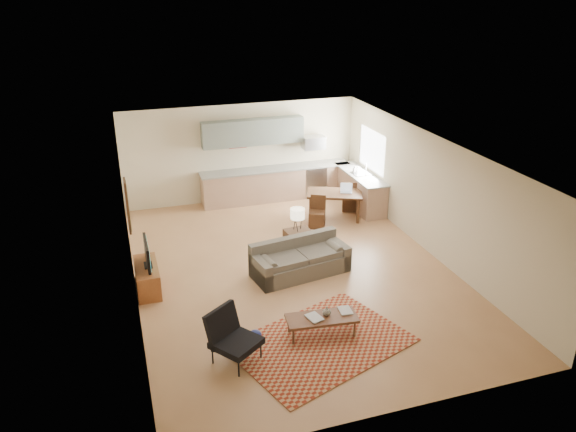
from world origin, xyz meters
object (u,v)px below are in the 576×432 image
object	(u,v)px
coffee_table	(322,326)
armchair	(236,338)
tv_credenza	(147,277)
dining_table	(334,205)
sofa	(300,258)
console_table	(297,243)

from	to	relation	value
coffee_table	armchair	world-z (taller)	armchair
tv_credenza	dining_table	bearing A→B (deg)	24.47
armchair	coffee_table	bearing A→B (deg)	-27.01
sofa	tv_credenza	size ratio (longest dim) A/B	1.85
coffee_table	armchair	bearing A→B (deg)	-164.85
sofa	coffee_table	xyz separation A→B (m)	(-0.37, -2.22, -0.18)
console_table	dining_table	size ratio (longest dim) A/B	0.46
sofa	dining_table	world-z (taller)	sofa
sofa	tv_credenza	world-z (taller)	sofa
tv_credenza	console_table	bearing A→B (deg)	7.93
armchair	tv_credenza	distance (m)	3.05
armchair	console_table	distance (m)	3.91
armchair	console_table	xyz separation A→B (m)	(2.15, 3.27, -0.12)
coffee_table	armchair	size ratio (longest dim) A/B	1.40
coffee_table	dining_table	xyz separation A→B (m)	(2.19, 4.80, 0.17)
tv_credenza	armchair	bearing A→B (deg)	-67.15
coffee_table	console_table	bearing A→B (deg)	85.24
sofa	coffee_table	distance (m)	2.26
console_table	dining_table	world-z (taller)	dining_table
dining_table	console_table	bearing A→B (deg)	-109.53
armchair	console_table	bearing A→B (deg)	20.51
sofa	coffee_table	size ratio (longest dim) A/B	1.70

